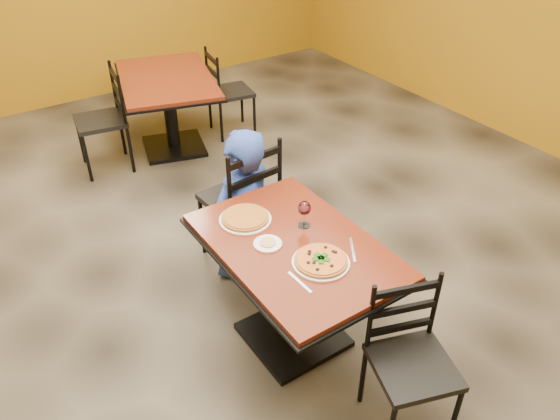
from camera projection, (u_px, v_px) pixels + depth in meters
floor at (252, 292)px, 3.79m from camera, size 7.00×8.00×0.01m
table_main at (294, 270)px, 3.14m from camera, size 0.83×1.23×0.75m
table_second at (168, 96)px, 5.21m from camera, size 1.18×1.47×0.75m
chair_main_near at (413, 367)px, 2.72m from camera, size 0.49×0.49×0.86m
chair_main_far at (239, 199)px, 3.85m from camera, size 0.49×0.49×1.00m
chair_second_left at (100, 121)px, 4.95m from camera, size 0.49×0.49×0.95m
chair_second_right at (231, 92)px, 5.59m from camera, size 0.46×0.46×0.89m
diner at (242, 202)px, 3.74m from camera, size 0.63×0.49×1.09m
plate_main at (321, 262)px, 2.89m from camera, size 0.31×0.31×0.01m
pizza_main at (321, 260)px, 2.88m from camera, size 0.28×0.28×0.02m
plate_far at (245, 219)px, 3.21m from camera, size 0.31×0.31×0.01m
pizza_far at (245, 217)px, 3.20m from camera, size 0.28×0.28×0.02m
side_plate at (268, 244)px, 3.02m from camera, size 0.16×0.16×0.01m
dip at (268, 243)px, 3.01m from camera, size 0.09×0.09×0.01m
wine_glass at (304, 213)px, 3.11m from camera, size 0.08×0.08×0.18m
fork at (300, 282)px, 2.76m from camera, size 0.02×0.19×0.00m
knife at (353, 250)px, 2.98m from camera, size 0.13×0.18×0.00m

